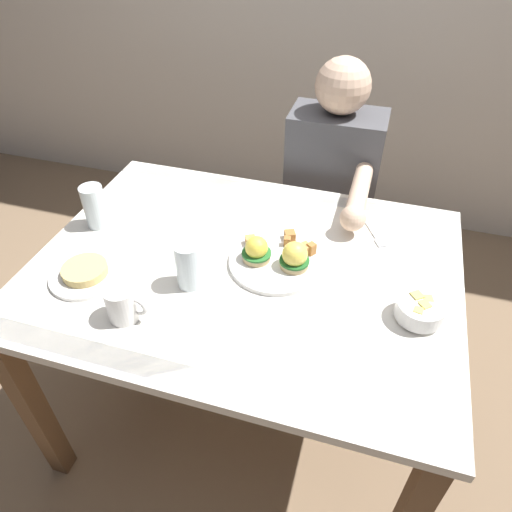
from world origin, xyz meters
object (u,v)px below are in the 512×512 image
object	(u,v)px
fork	(374,233)
water_glass_far	(189,267)
eggs_benedict_plate	(277,257)
side_plate	(86,273)
diner_person	(330,191)
coffee_mug	(123,302)
water_glass_near	(95,208)
fruit_bowl	(419,310)
dining_table	(245,291)

from	to	relation	value
fork	water_glass_far	world-z (taller)	water_glass_far
eggs_benedict_plate	side_plate	distance (m)	0.53
fork	diner_person	xyz separation A→B (m)	(-0.19, 0.35, -0.09)
coffee_mug	water_glass_near	distance (m)	0.43
eggs_benedict_plate	fruit_bowl	size ratio (longest dim) A/B	2.25
water_glass_near	coffee_mug	bearing A→B (deg)	-50.03
fork	water_glass_near	distance (m)	0.87
eggs_benedict_plate	fork	xyz separation A→B (m)	(0.25, 0.22, -0.02)
dining_table	coffee_mug	bearing A→B (deg)	-129.39
eggs_benedict_plate	diner_person	size ratio (longest dim) A/B	0.24
eggs_benedict_plate	side_plate	bearing A→B (deg)	-157.72
coffee_mug	eggs_benedict_plate	bearing A→B (deg)	43.94
dining_table	water_glass_far	bearing A→B (deg)	-134.83
fork	water_glass_near	world-z (taller)	water_glass_near
eggs_benedict_plate	fork	world-z (taller)	eggs_benedict_plate
fork	side_plate	world-z (taller)	side_plate
eggs_benedict_plate	fruit_bowl	distance (m)	0.40
water_glass_far	side_plate	size ratio (longest dim) A/B	0.68
coffee_mug	diner_person	size ratio (longest dim) A/B	0.10
fruit_bowl	water_glass_near	size ratio (longest dim) A/B	0.87
dining_table	coffee_mug	distance (m)	0.39
fruit_bowl	side_plate	bearing A→B (deg)	-173.31
fruit_bowl	side_plate	world-z (taller)	fruit_bowl
dining_table	water_glass_far	world-z (taller)	water_glass_far
coffee_mug	water_glass_near	xyz separation A→B (m)	(-0.27, 0.33, 0.01)
dining_table	eggs_benedict_plate	xyz separation A→B (m)	(0.09, 0.03, 0.13)
dining_table	diner_person	xyz separation A→B (m)	(0.15, 0.60, 0.02)
water_glass_far	diner_person	size ratio (longest dim) A/B	0.12
fruit_bowl	dining_table	bearing A→B (deg)	171.57
dining_table	water_glass_near	xyz separation A→B (m)	(-0.50, 0.05, 0.17)
fruit_bowl	diner_person	xyz separation A→B (m)	(-0.33, 0.67, -0.12)
water_glass_near	water_glass_far	distance (m)	0.42
fruit_bowl	water_glass_far	size ratio (longest dim) A/B	0.89
fork	water_glass_far	distance (m)	0.59
water_glass_near	diner_person	distance (m)	0.87
fork	side_plate	distance (m)	0.86
fork	water_glass_far	size ratio (longest dim) A/B	1.07
water_glass_near	water_glass_far	size ratio (longest dim) A/B	1.02
eggs_benedict_plate	water_glass_near	bearing A→B (deg)	177.84
water_glass_near	diner_person	world-z (taller)	diner_person
dining_table	water_glass_far	distance (m)	0.23
side_plate	fruit_bowl	bearing A→B (deg)	6.69
eggs_benedict_plate	coffee_mug	size ratio (longest dim) A/B	2.42
side_plate	coffee_mug	bearing A→B (deg)	-29.65
fruit_bowl	water_glass_near	world-z (taller)	water_glass_near
water_glass_near	fruit_bowl	bearing A→B (deg)	-7.01
fruit_bowl	water_glass_far	xyz separation A→B (m)	(-0.60, -0.05, 0.03)
side_plate	diner_person	distance (m)	0.96
fork	side_plate	size ratio (longest dim) A/B	0.73
fork	eggs_benedict_plate	bearing A→B (deg)	-138.45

